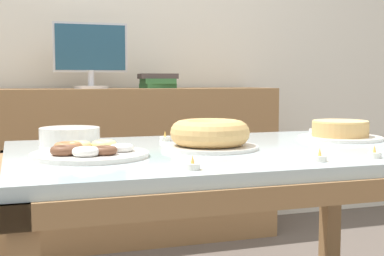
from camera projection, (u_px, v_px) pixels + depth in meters
The scene contains 14 objects.
wall_back at pixel (122, 28), 3.42m from camera, with size 8.00×0.10×2.60m, color silver.
dining_table at pixel (229, 176), 1.79m from camera, with size 1.46×0.94×0.74m.
sideboard at pixel (134, 165), 3.22m from camera, with size 1.71×0.44×0.92m.
computer_monitor at pixel (91, 56), 3.08m from camera, with size 0.42×0.20×0.38m.
book_stack at pixel (158, 81), 3.22m from camera, with size 0.23×0.17×0.09m.
cake_chocolate_round at pixel (340, 131), 2.04m from camera, with size 0.32×0.32×0.07m.
cake_golden_bundt at pixel (210, 135), 1.76m from camera, with size 0.32×0.32×0.10m.
pastry_platter at pixel (89, 152), 1.57m from camera, with size 0.35×0.35×0.04m.
plate_stack at pixel (70, 136), 1.88m from camera, with size 0.21×0.21×0.06m.
tealight_near_cakes at pixel (320, 158), 1.49m from camera, with size 0.04×0.04×0.04m.
tealight_centre at pixel (193, 166), 1.35m from camera, with size 0.04×0.04×0.04m.
tealight_right_edge at pixel (374, 154), 1.56m from camera, with size 0.04×0.04×0.04m.
tealight_near_front at pixel (314, 130), 2.31m from camera, with size 0.04×0.04×0.04m.
tealight_left_edge at pixel (165, 138), 2.00m from camera, with size 0.04×0.04×0.04m.
Camera 1 is at (-0.68, -1.64, 0.97)m, focal length 50.00 mm.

